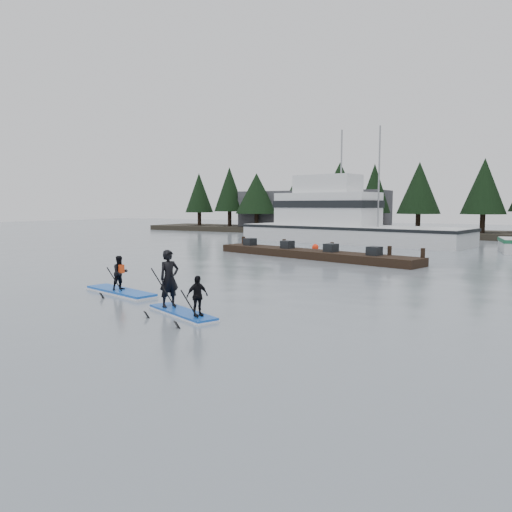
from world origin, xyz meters
The scene contains 10 objects.
ground centered at (0.00, 0.00, 0.00)m, with size 160.00×160.00×0.00m, color gray.
far_shore centered at (0.00, 42.00, 0.30)m, with size 70.00×8.00×0.60m, color #2D281E.
treeline centered at (0.00, 42.00, 0.00)m, with size 60.00×4.00×8.00m, color black, non-canonical shape.
waterfront_building centered at (-14.00, 44.00, 2.50)m, with size 18.00×6.00×5.00m, color #4C4C51.
fishing_boat_large centered at (-4.68, 29.69, 0.86)m, with size 20.83×8.89×11.10m.
floating_dock centered at (-1.76, 15.94, 0.24)m, with size 14.55×1.94×0.48m, color black.
buoy_a centered at (-11.68, 24.23, 0.00)m, with size 0.60×0.60×0.60m, color #F7290C.
buoy_b centered at (-4.06, 21.89, 0.00)m, with size 0.50×0.50×0.50m, color #F7290C.
paddleboard_solo centered at (-2.90, 0.80, 0.43)m, with size 3.67×1.69×1.86m.
paddleboard_duo centered at (1.23, -0.84, 0.71)m, with size 3.06×1.92×2.41m.
Camera 1 is at (10.86, -12.69, 3.33)m, focal length 35.00 mm.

